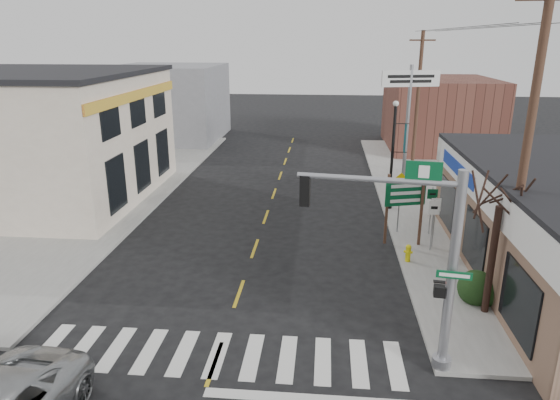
# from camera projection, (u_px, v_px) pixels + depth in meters

# --- Properties ---
(ground) EXTENTS (140.00, 140.00, 0.00)m
(ground) POSITION_uv_depth(u_px,v_px,m) (215.00, 363.00, 13.86)
(ground) COLOR black
(ground) RESTS_ON ground
(sidewalk_right) EXTENTS (6.00, 38.00, 0.13)m
(sidewalk_right) POSITION_uv_depth(u_px,v_px,m) (444.00, 215.00, 25.36)
(sidewalk_right) COLOR gray
(sidewalk_right) RESTS_ON ground
(sidewalk_left) EXTENTS (6.00, 38.00, 0.13)m
(sidewalk_left) POSITION_uv_depth(u_px,v_px,m) (103.00, 204.00, 26.94)
(sidewalk_left) COLOR gray
(sidewalk_left) RESTS_ON ground
(center_line) EXTENTS (0.12, 56.00, 0.01)m
(center_line) POSITION_uv_depth(u_px,v_px,m) (255.00, 248.00, 21.43)
(center_line) COLOR gold
(center_line) RESTS_ON ground
(crosswalk) EXTENTS (11.00, 2.20, 0.01)m
(crosswalk) POSITION_uv_depth(u_px,v_px,m) (218.00, 354.00, 14.23)
(crosswalk) COLOR silver
(crosswalk) RESTS_ON ground
(left_building) EXTENTS (12.00, 12.00, 6.80)m
(left_building) POSITION_uv_depth(u_px,v_px,m) (33.00, 138.00, 27.20)
(left_building) COLOR beige
(left_building) RESTS_ON ground
(bldg_distant_right) EXTENTS (8.00, 10.00, 5.60)m
(bldg_distant_right) POSITION_uv_depth(u_px,v_px,m) (439.00, 114.00, 40.36)
(bldg_distant_right) COLOR brown
(bldg_distant_right) RESTS_ON ground
(bldg_distant_left) EXTENTS (9.00, 10.00, 6.40)m
(bldg_distant_left) POSITION_uv_depth(u_px,v_px,m) (169.00, 102.00, 44.14)
(bldg_distant_left) COLOR gray
(bldg_distant_left) RESTS_ON ground
(traffic_signal_pole) EXTENTS (4.46, 0.37, 5.65)m
(traffic_signal_pole) POSITION_uv_depth(u_px,v_px,m) (427.00, 251.00, 12.55)
(traffic_signal_pole) COLOR #929399
(traffic_signal_pole) RESTS_ON sidewalk_right
(guide_sign) EXTENTS (1.78, 0.14, 3.11)m
(guide_sign) POSITION_uv_depth(u_px,v_px,m) (405.00, 200.00, 20.94)
(guide_sign) COLOR #4E3324
(guide_sign) RESTS_ON sidewalk_right
(fire_hydrant) EXTENTS (0.22, 0.22, 0.71)m
(fire_hydrant) POSITION_uv_depth(u_px,v_px,m) (408.00, 252.00, 19.79)
(fire_hydrant) COLOR #D8CC0C
(fire_hydrant) RESTS_ON sidewalk_right
(ped_crossing_sign) EXTENTS (1.10, 0.08, 2.82)m
(ped_crossing_sign) POSITION_uv_depth(u_px,v_px,m) (400.00, 192.00, 22.33)
(ped_crossing_sign) COLOR gray
(ped_crossing_sign) RESTS_ON sidewalk_right
(lamp_post) EXTENTS (0.72, 0.57, 5.56)m
(lamp_post) POSITION_uv_depth(u_px,v_px,m) (394.00, 147.00, 25.17)
(lamp_post) COLOR black
(lamp_post) RESTS_ON sidewalk_right
(dance_center_sign) EXTENTS (3.34, 0.21, 7.11)m
(dance_center_sign) POSITION_uv_depth(u_px,v_px,m) (409.00, 97.00, 27.99)
(dance_center_sign) COLOR gray
(dance_center_sign) RESTS_ON sidewalk_right
(bare_tree) EXTENTS (2.71, 2.71, 5.41)m
(bare_tree) POSITION_uv_depth(u_px,v_px,m) (502.00, 186.00, 14.95)
(bare_tree) COLOR black
(bare_tree) RESTS_ON sidewalk_right
(shrub_front) EXTENTS (1.22, 1.22, 0.92)m
(shrub_front) POSITION_uv_depth(u_px,v_px,m) (476.00, 288.00, 16.80)
(shrub_front) COLOR #1F381A
(shrub_front) RESTS_ON sidewalk_right
(shrub_back) EXTENTS (1.05, 1.05, 0.79)m
(shrub_back) POSITION_uv_depth(u_px,v_px,m) (476.00, 247.00, 20.23)
(shrub_back) COLOR #153218
(shrub_back) RESTS_ON sidewalk_right
(utility_pole_near) EXTENTS (1.77, 0.27, 10.16)m
(utility_pole_near) POSITION_uv_depth(u_px,v_px,m) (526.00, 153.00, 14.85)
(utility_pole_near) COLOR #4F3320
(utility_pole_near) RESTS_ON sidewalk_right
(utility_pole_far) EXTENTS (1.56, 0.23, 8.96)m
(utility_pole_far) POSITION_uv_depth(u_px,v_px,m) (417.00, 103.00, 31.44)
(utility_pole_far) COLOR #3A2C1B
(utility_pole_far) RESTS_ON sidewalk_right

